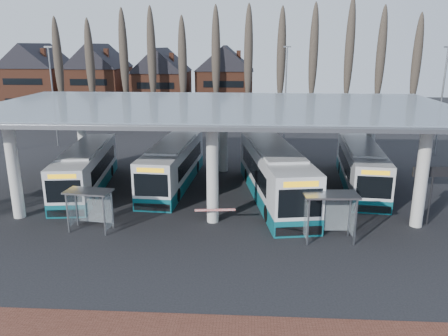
# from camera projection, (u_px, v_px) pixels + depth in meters

# --- Properties ---
(ground) EXTENTS (140.00, 140.00, 0.00)m
(ground) POSITION_uv_depth(u_px,v_px,m) (209.00, 239.00, 23.98)
(ground) COLOR black
(ground) RESTS_ON ground
(station_canopy) EXTENTS (32.00, 16.00, 6.34)m
(station_canopy) POSITION_uv_depth(u_px,v_px,m) (219.00, 114.00, 30.12)
(station_canopy) COLOR silver
(station_canopy) RESTS_ON ground
(poplar_row) EXTENTS (45.10, 1.10, 14.50)m
(poplar_row) POSITION_uv_depth(u_px,v_px,m) (233.00, 58.00, 53.30)
(poplar_row) COLOR #473D33
(poplar_row) RESTS_ON ground
(townhouse_row) EXTENTS (36.80, 10.30, 12.25)m
(townhouse_row) POSITION_uv_depth(u_px,v_px,m) (131.00, 75.00, 65.51)
(townhouse_row) COLOR brown
(townhouse_row) RESTS_ON ground
(lamp_post_a) EXTENTS (0.80, 0.16, 10.17)m
(lamp_post_a) POSITION_uv_depth(u_px,v_px,m) (53.00, 95.00, 44.66)
(lamp_post_a) COLOR slate
(lamp_post_a) RESTS_ON ground
(lamp_post_b) EXTENTS (0.80, 0.16, 10.17)m
(lamp_post_b) POSITION_uv_depth(u_px,v_px,m) (286.00, 92.00, 47.18)
(lamp_post_b) COLOR slate
(lamp_post_b) RESTS_ON ground
(lamp_post_c) EXTENTS (0.80, 0.16, 10.17)m
(lamp_post_c) POSITION_uv_depth(u_px,v_px,m) (442.00, 100.00, 40.63)
(lamp_post_c) COLOR slate
(lamp_post_c) RESTS_ON ground
(bus_0) EXTENTS (3.80, 11.56, 3.15)m
(bus_0) POSITION_uv_depth(u_px,v_px,m) (86.00, 170.00, 31.93)
(bus_0) COLOR silver
(bus_0) RESTS_ON ground
(bus_1) EXTENTS (3.29, 11.92, 3.27)m
(bus_1) POSITION_uv_depth(u_px,v_px,m) (173.00, 165.00, 33.05)
(bus_1) COLOR silver
(bus_1) RESTS_ON ground
(bus_2) EXTENTS (4.84, 13.35, 3.63)m
(bus_2) POSITION_uv_depth(u_px,v_px,m) (274.00, 174.00, 30.01)
(bus_2) COLOR silver
(bus_2) RESTS_ON ground
(bus_3) EXTENTS (3.61, 11.65, 3.18)m
(bus_3) POSITION_uv_depth(u_px,v_px,m) (361.00, 167.00, 32.60)
(bus_3) COLOR silver
(bus_3) RESTS_ON ground
(shelter_1) EXTENTS (2.72, 1.60, 2.40)m
(shelter_1) POSITION_uv_depth(u_px,v_px,m) (90.00, 201.00, 24.77)
(shelter_1) COLOR gray
(shelter_1) RESTS_ON ground
(shelter_2) EXTENTS (2.97, 1.60, 2.68)m
(shelter_2) POSITION_uv_depth(u_px,v_px,m) (329.00, 206.00, 23.42)
(shelter_2) COLOR gray
(shelter_2) RESTS_ON ground
(info_sign_0) EXTENTS (2.39, 0.29, 3.56)m
(info_sign_0) POSITION_uv_depth(u_px,v_px,m) (433.00, 176.00, 25.12)
(info_sign_0) COLOR black
(info_sign_0) RESTS_ON ground
(barrier) EXTENTS (2.37, 0.76, 1.18)m
(barrier) POSITION_uv_depth(u_px,v_px,m) (215.00, 211.00, 25.54)
(barrier) COLOR black
(barrier) RESTS_ON ground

